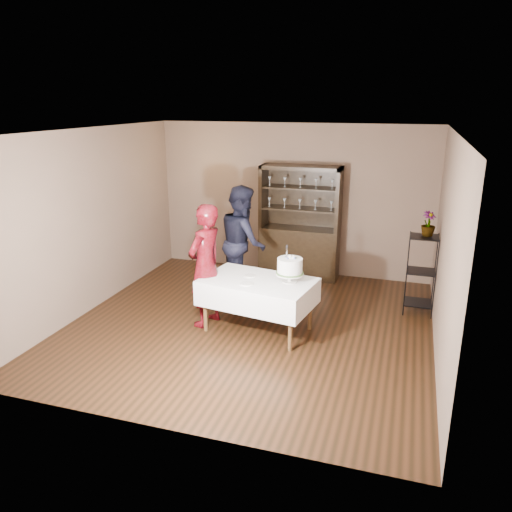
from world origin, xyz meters
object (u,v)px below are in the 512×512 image
(plant_etagere, at_px, (421,271))
(man, at_px, (243,242))
(woman, at_px, (205,266))
(cake, at_px, (290,267))
(potted_plant, at_px, (428,224))
(cake_table, at_px, (258,292))
(china_hutch, at_px, (300,241))

(plant_etagere, distance_m, man, 2.76)
(woman, height_order, cake, woman)
(plant_etagere, relative_size, potted_plant, 3.31)
(woman, height_order, man, man)
(cake, bearing_deg, plant_etagere, 36.80)
(woman, bearing_deg, cake_table, 105.93)
(man, bearing_deg, plant_etagere, -115.60)
(woman, bearing_deg, man, -171.28)
(cake_table, height_order, man, man)
(man, bearing_deg, china_hutch, -57.78)
(china_hutch, xyz_separation_m, cake, (0.38, -2.32, 0.29))
(china_hutch, distance_m, plant_etagere, 2.33)
(plant_etagere, distance_m, potted_plant, 0.72)
(china_hutch, relative_size, woman, 1.14)
(plant_etagere, height_order, man, man)
(potted_plant, bearing_deg, china_hutch, 154.42)
(china_hutch, bearing_deg, plant_etagere, -26.83)
(china_hutch, bearing_deg, cake, -80.59)
(man, xyz_separation_m, cake, (1.05, -1.13, 0.05))
(cake_table, xyz_separation_m, man, (-0.62, 1.19, 0.34))
(china_hutch, distance_m, woman, 2.52)
(cake_table, relative_size, woman, 0.93)
(cake_table, xyz_separation_m, cake, (0.43, 0.05, 0.38))
(woman, xyz_separation_m, man, (0.14, 1.20, 0.03))
(plant_etagere, distance_m, cake_table, 2.50)
(cake_table, bearing_deg, potted_plant, 32.29)
(potted_plant, bearing_deg, cake_table, -147.71)
(woman, xyz_separation_m, cake, (1.19, 0.06, 0.08))
(potted_plant, bearing_deg, plant_etagere, -129.33)
(cake_table, relative_size, potted_plant, 4.48)
(plant_etagere, bearing_deg, china_hutch, 153.17)
(plant_etagere, height_order, cake_table, plant_etagere)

